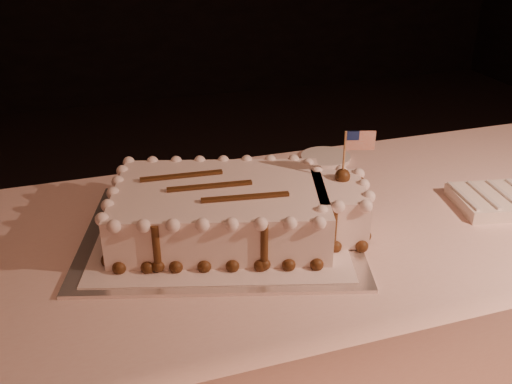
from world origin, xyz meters
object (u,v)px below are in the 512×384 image
object	(u,v)px
banquet_table	(342,339)
sheet_cake	(235,209)
side_plate	(326,157)
napkin_stack	(502,200)
cake_board	(221,233)

from	to	relation	value
banquet_table	sheet_cake	size ratio (longest dim) A/B	4.08
banquet_table	side_plate	xyz separation A→B (m)	(0.07, 0.32, 0.38)
sheet_cake	napkin_stack	bearing A→B (deg)	-6.17
side_plate	sheet_cake	bearing A→B (deg)	-138.40
cake_board	side_plate	size ratio (longest dim) A/B	4.22
sheet_cake	napkin_stack	world-z (taller)	sheet_cake
side_plate	cake_board	bearing A→B (deg)	-141.44
sheet_cake	banquet_table	bearing A→B (deg)	-0.20
banquet_table	side_plate	world-z (taller)	side_plate
cake_board	napkin_stack	world-z (taller)	napkin_stack
sheet_cake	side_plate	world-z (taller)	sheet_cake
banquet_table	napkin_stack	xyz separation A→B (m)	(0.36, -0.07, 0.39)
cake_board	side_plate	world-z (taller)	side_plate
sheet_cake	side_plate	xyz separation A→B (m)	(0.36, 0.32, -0.06)
napkin_stack	side_plate	world-z (taller)	napkin_stack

